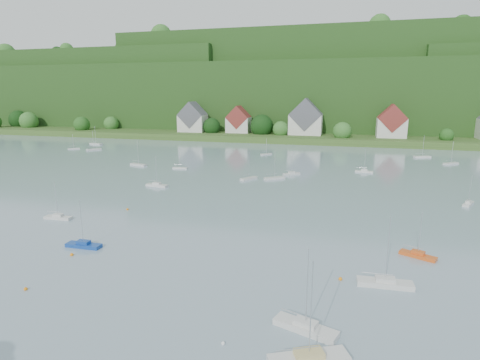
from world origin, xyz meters
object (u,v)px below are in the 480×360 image
object	(u,v)px
near_sailboat_1	(84,245)
near_sailboat_6	(58,217)
near_sailboat_2	(309,359)
near_sailboat_5	(418,255)
near_sailboat_4	(306,327)
near_sailboat_3	(385,283)

from	to	relation	value
near_sailboat_1	near_sailboat_6	distance (m)	17.09
near_sailboat_2	near_sailboat_5	xyz separation A→B (m)	(13.14, 27.02, -0.09)
near_sailboat_1	near_sailboat_4	world-z (taller)	near_sailboat_4
near_sailboat_1	near_sailboat_4	bearing A→B (deg)	-20.57
near_sailboat_5	near_sailboat_3	bearing A→B (deg)	-91.36
near_sailboat_1	near_sailboat_3	xyz separation A→B (m)	(43.94, -0.77, 0.04)
near_sailboat_1	near_sailboat_4	size ratio (longest dim) A/B	0.86
near_sailboat_3	near_sailboat_5	xyz separation A→B (m)	(5.40, 10.37, -0.06)
near_sailboat_1	near_sailboat_2	world-z (taller)	near_sailboat_2
near_sailboat_2	near_sailboat_4	size ratio (longest dim) A/B	1.10
near_sailboat_2	near_sailboat_6	world-z (taller)	near_sailboat_2
near_sailboat_4	near_sailboat_5	world-z (taller)	near_sailboat_4
near_sailboat_3	near_sailboat_6	size ratio (longest dim) A/B	1.26
near_sailboat_4	near_sailboat_3	bearing A→B (deg)	73.03
near_sailboat_2	near_sailboat_6	size ratio (longest dim) A/B	1.37
near_sailboat_1	near_sailboat_6	xyz separation A→B (m)	(-13.50, 10.48, -0.01)
near_sailboat_2	near_sailboat_5	distance (m)	30.04
near_sailboat_2	near_sailboat_4	bearing A→B (deg)	73.51
near_sailboat_5	near_sailboat_6	size ratio (longest dim) A/B	0.96
near_sailboat_3	near_sailboat_4	xyz separation A→B (m)	(-8.52, -11.89, -0.01)
near_sailboat_2	near_sailboat_3	distance (m)	18.36
near_sailboat_4	near_sailboat_6	bearing A→B (deg)	173.35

